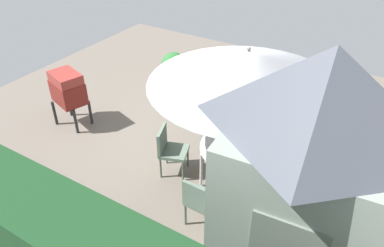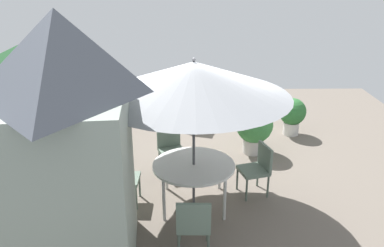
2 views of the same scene
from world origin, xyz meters
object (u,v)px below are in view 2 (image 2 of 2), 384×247
(garden_shed, at_px, (70,149))
(chair_near_shed, at_px, (258,166))
(patio_table, at_px, (194,167))
(potted_plant_by_grill, at_px, (254,127))
(patio_umbrella, at_px, (194,79))
(chair_toward_hedge, at_px, (120,175))
(potted_plant_by_shed, at_px, (292,114))
(chair_toward_house, at_px, (194,222))
(chair_far_side, at_px, (171,146))
(bbq_grill, at_px, (182,90))

(garden_shed, relative_size, chair_near_shed, 3.71)
(patio_table, bearing_deg, potted_plant_by_grill, -34.01)
(patio_umbrella, xyz_separation_m, chair_toward_hedge, (0.04, 1.22, -1.65))
(chair_toward_hedge, bearing_deg, garden_shed, 168.66)
(patio_umbrella, distance_m, potted_plant_by_shed, 4.11)
(garden_shed, distance_m, potted_plant_by_shed, 5.95)
(chair_toward_house, bearing_deg, chair_near_shed, -35.63)
(chair_far_side, xyz_separation_m, chair_toward_hedge, (-1.11, 0.81, 0.00))
(patio_umbrella, xyz_separation_m, potted_plant_by_grill, (1.95, -1.31, -1.58))
(patio_umbrella, height_order, chair_far_side, patio_umbrella)
(patio_umbrella, height_order, chair_near_shed, patio_umbrella)
(garden_shed, height_order, potted_plant_by_shed, garden_shed)
(chair_toward_house, height_order, potted_plant_by_grill, potted_plant_by_grill)
(patio_umbrella, height_order, potted_plant_by_grill, patio_umbrella)
(bbq_grill, relative_size, potted_plant_by_shed, 1.36)
(potted_plant_by_shed, height_order, potted_plant_by_grill, potted_plant_by_grill)
(chair_far_side, bearing_deg, chair_toward_house, -170.91)
(bbq_grill, xyz_separation_m, chair_far_side, (-2.63, 0.20, -0.33))
(chair_toward_house, xyz_separation_m, potted_plant_by_shed, (4.19, -2.40, -0.01))
(chair_far_side, height_order, potted_plant_by_shed, chair_far_side)
(patio_table, bearing_deg, patio_umbrella, 171.12)
(patio_umbrella, distance_m, chair_toward_house, 2.08)
(chair_toward_hedge, xyz_separation_m, potted_plant_by_grill, (1.91, -2.53, 0.07))
(chair_far_side, bearing_deg, potted_plant_by_grill, -65.33)
(chair_toward_house, bearing_deg, potted_plant_by_shed, -29.74)
(chair_near_shed, bearing_deg, bbq_grill, 21.02)
(garden_shed, distance_m, potted_plant_by_grill, 4.54)
(potted_plant_by_shed, bearing_deg, chair_far_side, 122.40)
(patio_table, bearing_deg, garden_shed, 133.21)
(patio_umbrella, xyz_separation_m, chair_far_side, (1.15, 0.42, -1.65))
(patio_umbrella, distance_m, potted_plant_by_grill, 2.83)
(chair_toward_hedge, bearing_deg, patio_umbrella, -91.82)
(patio_umbrella, relative_size, chair_toward_house, 3.30)
(patio_table, relative_size, chair_toward_hedge, 1.50)
(bbq_grill, distance_m, chair_toward_hedge, 3.89)
(patio_table, xyz_separation_m, potted_plant_by_shed, (2.92, -2.37, -0.17))
(bbq_grill, bearing_deg, chair_near_shed, -158.98)
(patio_table, relative_size, potted_plant_by_grill, 1.30)
(patio_umbrella, relative_size, chair_near_shed, 3.30)
(garden_shed, height_order, chair_near_shed, garden_shed)
(bbq_grill, relative_size, chair_far_side, 1.33)
(patio_umbrella, height_order, chair_toward_hedge, patio_umbrella)
(chair_far_side, distance_m, potted_plant_by_grill, 1.90)
(chair_near_shed, relative_size, chair_toward_hedge, 1.00)
(chair_toward_hedge, bearing_deg, chair_toward_house, -137.71)
(potted_plant_by_shed, bearing_deg, patio_umbrella, 140.95)
(garden_shed, xyz_separation_m, patio_umbrella, (1.42, -1.51, 0.46))
(garden_shed, bearing_deg, potted_plant_by_shed, -41.80)
(chair_toward_hedge, bearing_deg, chair_far_side, -35.89)
(garden_shed, bearing_deg, patio_table, -46.79)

